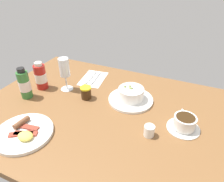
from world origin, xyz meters
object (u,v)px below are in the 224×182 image
(cutlery_setting, at_px, (93,79))
(jam_jar, at_px, (86,93))
(porridge_bowl, at_px, (131,95))
(sauce_bottle_green, at_px, (25,84))
(creamer_jug, at_px, (149,131))
(wine_glass, at_px, (64,69))
(sauce_bottle_red, at_px, (41,77))
(coffee_cup, at_px, (184,123))
(breakfast_plate, at_px, (24,133))

(cutlery_setting, relative_size, jam_jar, 3.20)
(porridge_bowl, bearing_deg, sauce_bottle_green, 20.12)
(creamer_jug, bearing_deg, wine_glass, -17.95)
(wine_glass, distance_m, sauce_bottle_red, 0.14)
(cutlery_setting, distance_m, wine_glass, 0.20)
(cutlery_setting, bearing_deg, wine_glass, 63.39)
(cutlery_setting, height_order, coffee_cup, coffee_cup)
(coffee_cup, relative_size, sauce_bottle_red, 0.93)
(sauce_bottle_red, bearing_deg, coffee_cup, 178.22)
(coffee_cup, relative_size, sauce_bottle_green, 0.86)
(porridge_bowl, relative_size, creamer_jug, 4.16)
(coffee_cup, bearing_deg, breakfast_plate, 26.92)
(porridge_bowl, height_order, cutlery_setting, porridge_bowl)
(creamer_jug, xyz_separation_m, sauce_bottle_green, (0.62, -0.02, 0.05))
(wine_glass, xyz_separation_m, jam_jar, (-0.14, 0.03, -0.08))
(sauce_bottle_red, distance_m, breakfast_plate, 0.35)
(jam_jar, bearing_deg, sauce_bottle_green, 21.68)
(porridge_bowl, height_order, wine_glass, wine_glass)
(breakfast_plate, bearing_deg, wine_glass, -83.66)
(creamer_jug, bearing_deg, jam_jar, -19.60)
(breakfast_plate, bearing_deg, coffee_cup, -153.08)
(creamer_jug, xyz_separation_m, breakfast_plate, (0.45, 0.19, -0.01))
(coffee_cup, bearing_deg, cutlery_setting, -21.88)
(porridge_bowl, bearing_deg, cutlery_setting, -22.88)
(breakfast_plate, bearing_deg, creamer_jug, -156.64)
(coffee_cup, xyz_separation_m, wine_glass, (0.60, -0.06, 0.09))
(cutlery_setting, distance_m, sauce_bottle_red, 0.28)
(sauce_bottle_green, bearing_deg, coffee_cup, -174.04)
(creamer_jug, bearing_deg, sauce_bottle_red, -10.73)
(jam_jar, distance_m, sauce_bottle_green, 0.30)
(cutlery_setting, distance_m, sauce_bottle_green, 0.36)
(wine_glass, distance_m, breakfast_plate, 0.37)
(coffee_cup, xyz_separation_m, sauce_bottle_green, (0.74, 0.08, 0.04))
(coffee_cup, relative_size, creamer_jug, 2.64)
(cutlery_setting, relative_size, breakfast_plate, 0.89)
(coffee_cup, xyz_separation_m, breakfast_plate, (0.56, 0.29, -0.02))
(creamer_jug, distance_m, breakfast_plate, 0.49)
(creamer_jug, bearing_deg, porridge_bowl, -53.32)
(porridge_bowl, xyz_separation_m, breakfast_plate, (0.30, 0.38, -0.02))
(cutlery_setting, xyz_separation_m, breakfast_plate, (0.04, 0.50, 0.01))
(porridge_bowl, xyz_separation_m, sauce_bottle_red, (0.47, 0.08, 0.04))
(sauce_bottle_green, bearing_deg, jam_jar, -158.32)
(sauce_bottle_red, bearing_deg, wine_glass, -161.66)
(coffee_cup, relative_size, breakfast_plate, 0.60)
(porridge_bowl, relative_size, cutlery_setting, 1.07)
(porridge_bowl, distance_m, coffee_cup, 0.28)
(cutlery_setting, relative_size, creamer_jug, 3.89)
(jam_jar, bearing_deg, porridge_bowl, -161.98)
(cutlery_setting, xyz_separation_m, sauce_bottle_red, (0.20, 0.19, 0.06))
(cutlery_setting, xyz_separation_m, creamer_jug, (-0.41, 0.30, 0.02))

